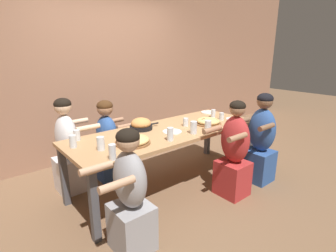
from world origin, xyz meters
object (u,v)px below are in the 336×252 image
(empty_plate_b, at_px, (233,119))
(drinking_glass_g, at_px, (221,117))
(pizza_board_second, at_px, (208,122))
(diner_far_left, at_px, (68,150))
(drinking_glass_a, at_px, (194,128))
(drinking_glass_h, at_px, (213,114))
(drinking_glass_c, at_px, (101,144))
(diner_near_midright, at_px, (234,154))
(drinking_glass_b, at_px, (208,126))
(drinking_glass_e, at_px, (170,135))
(drinking_glass_j, at_px, (112,153))
(pizza_board_main, at_px, (133,141))
(diner_near_left, at_px, (130,197))
(drinking_glass_d, at_px, (186,122))
(diner_far_midleft, at_px, (108,143))
(skillet_bowl, at_px, (141,125))
(drinking_glass_i, at_px, (77,135))
(drinking_glass_f, at_px, (73,142))
(empty_plate_c, at_px, (172,132))
(diner_near_right, at_px, (260,142))
(empty_plate_a, at_px, (208,112))

(empty_plate_b, distance_m, drinking_glass_g, 0.17)
(pizza_board_second, distance_m, diner_far_left, 1.79)
(drinking_glass_a, bearing_deg, drinking_glass_h, 25.08)
(drinking_glass_h, bearing_deg, drinking_glass_c, -175.47)
(diner_near_midright, bearing_deg, pizza_board_second, -13.84)
(drinking_glass_b, xyz_separation_m, drinking_glass_e, (-0.58, 0.02, 0.01))
(drinking_glass_h, height_order, drinking_glass_j, drinking_glass_j)
(pizza_board_main, relative_size, diner_near_left, 0.34)
(drinking_glass_d, xyz_separation_m, drinking_glass_g, (0.59, -0.10, -0.00))
(drinking_glass_e, bearing_deg, empty_plate_b, 5.09)
(drinking_glass_d, height_order, diner_far_midleft, diner_far_midleft)
(skillet_bowl, xyz_separation_m, diner_near_left, (-0.73, -0.90, -0.30))
(drinking_glass_i, bearing_deg, diner_far_left, 91.39)
(pizza_board_second, bearing_deg, drinking_glass_g, 4.71)
(pizza_board_second, relative_size, diner_far_midleft, 0.32)
(drinking_glass_j, bearing_deg, drinking_glass_f, 106.61)
(empty_plate_c, xyz_separation_m, drinking_glass_d, (0.30, 0.08, 0.04))
(diner_near_right, height_order, diner_near_midright, diner_near_right)
(drinking_glass_j, height_order, diner_far_midleft, diner_far_midleft)
(skillet_bowl, bearing_deg, diner_near_left, -128.97)
(drinking_glass_a, distance_m, diner_far_left, 1.52)
(drinking_glass_b, xyz_separation_m, diner_near_right, (0.65, -0.33, -0.26))
(empty_plate_b, height_order, diner_far_left, diner_far_left)
(diner_near_midright, relative_size, diner_near_left, 1.04)
(drinking_glass_e, bearing_deg, drinking_glass_g, 10.08)
(empty_plate_b, relative_size, drinking_glass_i, 1.63)
(drinking_glass_b, xyz_separation_m, diner_near_midright, (0.09, -0.33, -0.28))
(empty_plate_b, height_order, diner_near_left, diner_near_left)
(empty_plate_b, distance_m, diner_near_left, 2.05)
(pizza_board_second, distance_m, drinking_glass_i, 1.64)
(empty_plate_b, distance_m, drinking_glass_b, 0.68)
(drinking_glass_e, xyz_separation_m, diner_near_right, (1.23, -0.36, -0.26))
(drinking_glass_h, xyz_separation_m, diner_near_midright, (-0.45, -0.72, -0.27))
(drinking_glass_e, xyz_separation_m, drinking_glass_f, (-0.88, 0.47, -0.00))
(empty_plate_a, distance_m, diner_near_midright, 1.16)
(diner_far_left, bearing_deg, drinking_glass_j, 2.96)
(drinking_glass_a, distance_m, drinking_glass_b, 0.21)
(diner_far_midleft, xyz_separation_m, diner_far_left, (-0.52, -0.00, 0.04))
(skillet_bowl, xyz_separation_m, drinking_glass_g, (1.10, -0.35, -0.01))
(empty_plate_a, bearing_deg, diner_far_midleft, 166.41)
(pizza_board_main, distance_m, drinking_glass_b, 0.96)
(drinking_glass_h, distance_m, diner_near_left, 2.01)
(drinking_glass_b, relative_size, drinking_glass_j, 0.86)
(empty_plate_b, xyz_separation_m, drinking_glass_h, (-0.13, 0.25, 0.05))
(drinking_glass_j, bearing_deg, drinking_glass_g, 8.00)
(diner_far_midleft, bearing_deg, diner_far_left, -90.00)
(diner_far_midleft, relative_size, diner_near_midright, 0.93)
(empty_plate_a, xyz_separation_m, drinking_glass_f, (-2.17, -0.14, 0.05))
(empty_plate_a, bearing_deg, drinking_glass_e, -154.87)
(drinking_glass_c, xyz_separation_m, diner_far_left, (-0.08, 0.76, -0.27))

